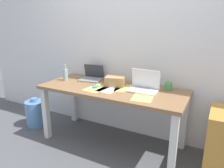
{
  "coord_description": "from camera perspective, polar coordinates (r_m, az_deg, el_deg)",
  "views": [
    {
      "loc": [
        1.14,
        -2.17,
        1.53
      ],
      "look_at": [
        0.0,
        0.0,
        0.79
      ],
      "focal_mm": 34.23,
      "sensor_mm": 36.0,
      "label": 1
    }
  ],
  "objects": [
    {
      "name": "computer_mouse",
      "position": [
        2.58,
        -4.44,
        -0.68
      ],
      "size": [
        0.08,
        0.11,
        0.03
      ],
      "primitive_type": "ellipsoid",
      "rotation": [
        0.0,
        0.0,
        -0.26
      ],
      "color": "#338CC6",
      "rests_on": "desk"
    },
    {
      "name": "laptop_right",
      "position": [
        2.48,
        8.39,
        -0.62
      ],
      "size": [
        0.34,
        0.23,
        0.24
      ],
      "color": "silver",
      "rests_on": "desk"
    },
    {
      "name": "laptop_left",
      "position": [
        2.93,
        -5.45,
        1.88
      ],
      "size": [
        0.32,
        0.29,
        0.2
      ],
      "color": "gray",
      "rests_on": "desk"
    },
    {
      "name": "paper_yellow_folder",
      "position": [
        2.56,
        -4.11,
        -1.17
      ],
      "size": [
        0.25,
        0.32,
        0.0
      ],
      "primitive_type": "cube",
      "rotation": [
        0.0,
        0.0,
        -0.15
      ],
      "color": "#F4E06B",
      "rests_on": "desk"
    },
    {
      "name": "water_cooler_jug",
      "position": [
        3.41,
        -19.73,
        -7.32
      ],
      "size": [
        0.28,
        0.28,
        0.43
      ],
      "color": "#598CC6",
      "rests_on": "ground"
    },
    {
      "name": "back_wall",
      "position": [
        2.83,
        3.99,
        12.08
      ],
      "size": [
        5.2,
        0.08,
        2.6
      ],
      "primitive_type": "cube",
      "color": "white",
      "rests_on": "ground"
    },
    {
      "name": "cardboard_box",
      "position": [
        2.62,
        0.87,
        0.64
      ],
      "size": [
        0.27,
        0.2,
        0.12
      ],
      "primitive_type": "cube",
      "rotation": [
        0.0,
        0.0,
        0.28
      ],
      "color": "tan",
      "rests_on": "desk"
    },
    {
      "name": "beer_bottle",
      "position": [
        2.94,
        -12.32,
        2.56
      ],
      "size": [
        0.06,
        0.06,
        0.22
      ],
      "color": "#99B7C1",
      "rests_on": "desk"
    },
    {
      "name": "paper_sheet_center",
      "position": [
        2.53,
        -0.79,
        -1.35
      ],
      "size": [
        0.24,
        0.31,
        0.0
      ],
      "primitive_type": "cube",
      "rotation": [
        0.0,
        0.0,
        -0.09
      ],
      "color": "white",
      "rests_on": "desk"
    },
    {
      "name": "ground_plane",
      "position": [
        2.89,
        0.0,
        -15.22
      ],
      "size": [
        8.0,
        8.0,
        0.0
      ],
      "primitive_type": "plane",
      "color": "#515459"
    },
    {
      "name": "paper_sheet_front_right",
      "position": [
        2.3,
        8.26,
        -3.45
      ],
      "size": [
        0.25,
        0.32,
        0.0
      ],
      "primitive_type": "cube",
      "rotation": [
        0.0,
        0.0,
        0.15
      ],
      "color": "#F4E06B",
      "rests_on": "desk"
    },
    {
      "name": "coffee_mug",
      "position": [
        2.57,
        14.84,
        -0.58
      ],
      "size": [
        0.08,
        0.08,
        0.09
      ],
      "primitive_type": "cylinder",
      "color": "#4C9E56",
      "rests_on": "desk"
    },
    {
      "name": "paper_sheet_near_back",
      "position": [
        2.56,
        3.16,
        -1.13
      ],
      "size": [
        0.29,
        0.35,
        0.0
      ],
      "primitive_type": "cube",
      "rotation": [
        0.0,
        0.0,
        0.33
      ],
      "color": "#F4E06B",
      "rests_on": "desk"
    },
    {
      "name": "desk",
      "position": [
        2.61,
        0.0,
        -3.15
      ],
      "size": [
        1.77,
        0.71,
        0.74
      ],
      "color": "olive",
      "rests_on": "ground"
    }
  ]
}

